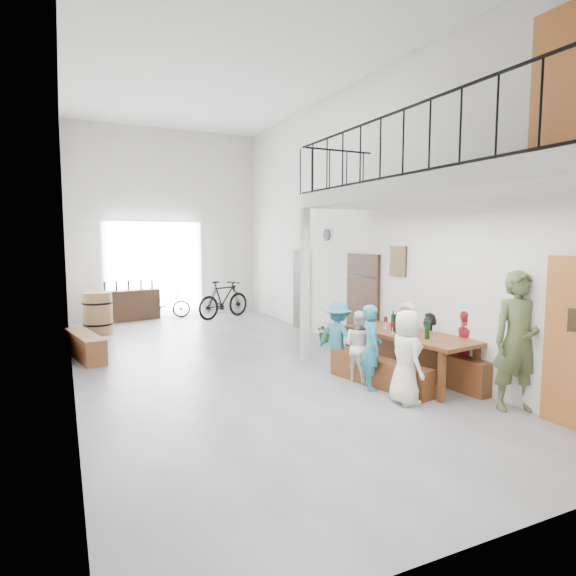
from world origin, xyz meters
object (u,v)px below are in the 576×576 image
bench_inner (378,372)px  oak_barrel (98,313)px  tasting_table (410,338)px  bicycle_near (164,305)px  serving_counter (130,305)px  host_standing (518,341)px  side_bench (85,346)px

bench_inner → oak_barrel: size_ratio=1.84×
tasting_table → bench_inner: size_ratio=1.24×
bench_inner → tasting_table: bearing=-13.1°
oak_barrel → bicycle_near: 2.56m
bench_inner → oak_barrel: (-3.71, 6.28, 0.30)m
tasting_table → bicycle_near: size_ratio=1.54×
serving_counter → host_standing: size_ratio=0.87×
host_standing → bench_inner: bearing=145.7°
side_bench → host_standing: size_ratio=0.91×
side_bench → serving_counter: (1.35, 4.20, 0.19)m
tasting_table → side_bench: size_ratio=1.37×
oak_barrel → bicycle_near: oak_barrel is taller
tasting_table → bench_inner: (-0.60, 0.01, -0.49)m
bench_inner → serving_counter: serving_counter is taller
bench_inner → host_standing: bearing=-70.8°
side_bench → bicycle_near: 4.74m
side_bench → oak_barrel: (0.40, 2.43, 0.27)m
bicycle_near → host_standing: bearing=-152.9°
bench_inner → side_bench: size_ratio=1.10×
tasting_table → side_bench: tasting_table is taller
bench_inner → host_standing: 2.10m
serving_counter → bicycle_near: size_ratio=1.07×
bench_inner → side_bench: bearing=124.2°
oak_barrel → serving_counter: oak_barrel is taller
side_bench → host_standing: host_standing is taller
side_bench → bench_inner: bearing=-43.3°
bench_inner → host_standing: host_standing is taller
bench_inner → bicycle_near: size_ratio=1.24×
oak_barrel → host_standing: bearing=-59.2°
oak_barrel → bicycle_near: size_ratio=0.67×
bench_inner → host_standing: (1.04, -1.68, 0.73)m
oak_barrel → serving_counter: (0.95, 1.77, -0.08)m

